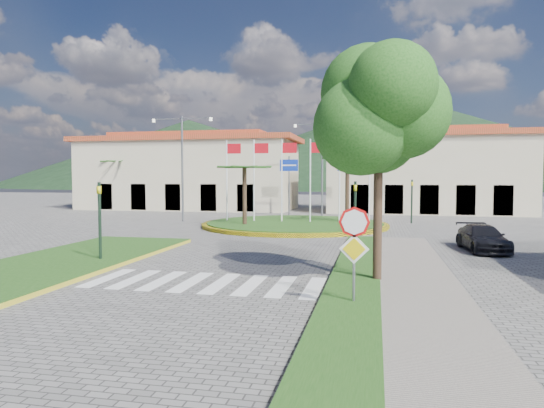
% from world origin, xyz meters
% --- Properties ---
extents(ground, '(160.00, 160.00, 0.00)m').
position_xyz_m(ground, '(0.00, 0.00, 0.00)').
color(ground, '#5E5C59').
rests_on(ground, ground).
extents(sidewalk_right, '(4.00, 28.00, 0.15)m').
position_xyz_m(sidewalk_right, '(6.00, 2.00, 0.07)').
color(sidewalk_right, gray).
rests_on(sidewalk_right, ground).
extents(verge_right, '(1.60, 28.00, 0.18)m').
position_xyz_m(verge_right, '(4.80, 2.00, 0.09)').
color(verge_right, '#1C4714').
rests_on(verge_right, ground).
extents(median_left, '(5.00, 14.00, 0.18)m').
position_xyz_m(median_left, '(-6.50, 6.00, 0.09)').
color(median_left, '#1C4714').
rests_on(median_left, ground).
extents(crosswalk, '(8.00, 3.00, 0.01)m').
position_xyz_m(crosswalk, '(0.00, 4.00, 0.01)').
color(crosswalk, silver).
rests_on(crosswalk, ground).
extents(roundabout_island, '(12.70, 12.70, 6.00)m').
position_xyz_m(roundabout_island, '(0.00, 22.00, 0.17)').
color(roundabout_island, yellow).
rests_on(roundabout_island, ground).
extents(stop_sign, '(0.80, 0.11, 2.65)m').
position_xyz_m(stop_sign, '(4.90, 1.96, 1.79)').
color(stop_sign, slate).
rests_on(stop_sign, ground).
extents(deciduous_tree, '(3.60, 3.60, 6.80)m').
position_xyz_m(deciduous_tree, '(5.50, 5.00, 5.18)').
color(deciduous_tree, black).
rests_on(deciduous_tree, ground).
extents(traffic_light_left, '(0.15, 0.18, 3.20)m').
position_xyz_m(traffic_light_left, '(-5.20, 6.50, 1.94)').
color(traffic_light_left, black).
rests_on(traffic_light_left, ground).
extents(traffic_light_right, '(0.15, 0.18, 3.20)m').
position_xyz_m(traffic_light_right, '(4.50, 12.00, 1.94)').
color(traffic_light_right, black).
rests_on(traffic_light_right, ground).
extents(traffic_light_far, '(0.18, 0.15, 3.20)m').
position_xyz_m(traffic_light_far, '(8.00, 26.00, 1.94)').
color(traffic_light_far, black).
rests_on(traffic_light_far, ground).
extents(direction_sign_west, '(1.60, 0.14, 5.20)m').
position_xyz_m(direction_sign_west, '(-2.00, 30.97, 3.53)').
color(direction_sign_west, slate).
rests_on(direction_sign_west, ground).
extents(direction_sign_east, '(1.60, 0.14, 5.20)m').
position_xyz_m(direction_sign_east, '(3.00, 30.97, 3.53)').
color(direction_sign_east, slate).
rests_on(direction_sign_east, ground).
extents(street_lamp_centre, '(4.80, 0.16, 8.00)m').
position_xyz_m(street_lamp_centre, '(1.00, 30.00, 4.50)').
color(street_lamp_centre, slate).
rests_on(street_lamp_centre, ground).
extents(street_lamp_west, '(4.80, 0.16, 8.00)m').
position_xyz_m(street_lamp_west, '(-9.00, 24.00, 4.50)').
color(street_lamp_west, slate).
rests_on(street_lamp_west, ground).
extents(building_left, '(23.32, 9.54, 8.05)m').
position_xyz_m(building_left, '(-14.00, 38.00, 3.90)').
color(building_left, beige).
rests_on(building_left, ground).
extents(building_right, '(19.08, 9.54, 8.05)m').
position_xyz_m(building_right, '(10.00, 38.00, 3.90)').
color(building_right, beige).
rests_on(building_right, ground).
extents(hill_far_west, '(140.00, 140.00, 22.00)m').
position_xyz_m(hill_far_west, '(-55.00, 140.00, 11.00)').
color(hill_far_west, black).
rests_on(hill_far_west, ground).
extents(hill_far_mid, '(180.00, 180.00, 30.00)m').
position_xyz_m(hill_far_mid, '(15.00, 160.00, 15.00)').
color(hill_far_mid, black).
rests_on(hill_far_mid, ground).
extents(hill_near_back, '(110.00, 110.00, 16.00)m').
position_xyz_m(hill_near_back, '(-10.00, 130.00, 8.00)').
color(hill_near_back, black).
rests_on(hill_near_back, ground).
extents(white_van, '(4.45, 3.02, 1.13)m').
position_xyz_m(white_van, '(-10.87, 35.14, 0.57)').
color(white_van, white).
rests_on(white_van, ground).
extents(car_dark_a, '(3.75, 2.09, 1.21)m').
position_xyz_m(car_dark_a, '(-6.63, 36.96, 0.60)').
color(car_dark_a, black).
rests_on(car_dark_a, ground).
extents(car_dark_b, '(4.03, 1.61, 1.30)m').
position_xyz_m(car_dark_b, '(7.46, 36.31, 0.65)').
color(car_dark_b, black).
rests_on(car_dark_b, ground).
extents(car_side_right, '(2.05, 4.23, 1.19)m').
position_xyz_m(car_side_right, '(10.27, 13.06, 0.59)').
color(car_side_right, black).
rests_on(car_side_right, ground).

